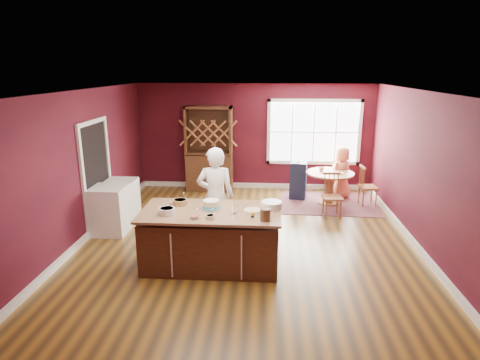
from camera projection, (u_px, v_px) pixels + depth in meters
The scene contains 28 objects.
room_shell at pixel (248, 171), 6.94m from camera, with size 7.00×7.00×7.00m.
window at pixel (314, 132), 10.13m from camera, with size 2.36×0.10×1.66m, color white, non-canonical shape.
doorway at pixel (97, 177), 7.80m from camera, with size 0.08×1.26×2.13m, color white, non-canonical shape.
kitchen_island at pixel (211, 239), 6.39m from camera, with size 2.18×1.14×0.92m.
dining_table at pixel (330, 181), 9.27m from camera, with size 1.10×1.10×0.75m.
baker at pixel (216, 197), 6.98m from camera, with size 0.65×0.43×1.79m, color white.
layer_cake at pixel (211, 204), 6.33m from camera, with size 0.34×0.34×0.14m, color white, non-canonical shape.
bowl_blue at pixel (167, 211), 6.10m from camera, with size 0.25×0.25×0.10m, color white.
bowl_yellow at pixel (180, 202), 6.52m from camera, with size 0.23×0.23×0.09m, color #A68F50.
bowl_pink at pixel (194, 217), 5.91m from camera, with size 0.14×0.14×0.05m, color white.
bowl_olive at pixel (210, 217), 5.92m from camera, with size 0.14×0.14×0.05m, color #C8B390.
drinking_glass at pixel (234, 209), 6.11m from camera, with size 0.08×0.08×0.16m, color white.
dinner_plate at pixel (253, 210), 6.25m from camera, with size 0.27×0.27×0.02m, color #FDF1AE.
white_tub at pixel (271, 205), 6.34m from camera, with size 0.33×0.33×0.11m, color silver.
stoneware_crock at pixel (265, 215), 5.83m from camera, with size 0.15×0.15×0.18m, color brown.
toy_figurine at pixel (253, 215), 5.96m from camera, with size 0.05×0.05×0.09m, color yellow, non-canonical shape.
rug at pixel (328, 203), 9.41m from camera, with size 2.24×1.73×0.01m, color brown.
chair_east at pixel (368, 185), 9.19m from camera, with size 0.39×0.37×0.94m, color brown, non-canonical shape.
chair_south at pixel (332, 195), 8.45m from camera, with size 0.40×0.38×0.95m, color brown, non-canonical shape.
chair_north at pixel (337, 175), 9.99m from camera, with size 0.41×0.39×0.97m, color brown, non-canonical shape.
seated_woman at pixel (341, 173), 9.65m from camera, with size 0.62×0.40×1.27m, color #E8855E.
high_chair at pixel (298, 179), 9.66m from camera, with size 0.38×0.38×0.94m, color black, non-canonical shape.
toddler at pixel (296, 166), 9.58m from camera, with size 0.18×0.14×0.26m, color #8CA5BF, non-canonical shape.
table_plate at pixel (340, 173), 9.12m from camera, with size 0.20×0.20×0.02m, color beige.
table_cup at pixel (321, 169), 9.34m from camera, with size 0.12×0.12×0.09m, color beige.
hutch at pixel (209, 149), 10.18m from camera, with size 1.18×0.49×2.16m, color #382311.
washer at pixel (110, 210), 7.63m from camera, with size 0.63×0.61×0.91m, color white.
dryer at pixel (122, 201), 8.25m from camera, with size 0.60×0.58×0.87m, color white.
Camera 1 is at (0.33, -6.72, 3.07)m, focal length 30.00 mm.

